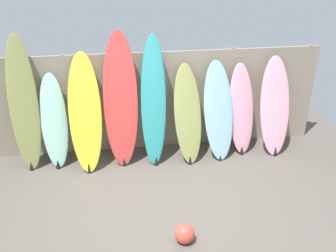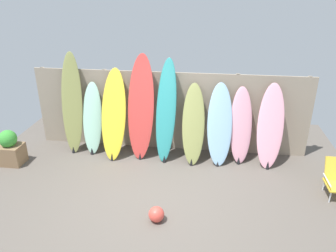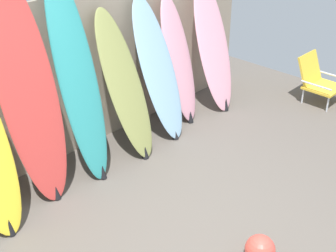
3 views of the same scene
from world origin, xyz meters
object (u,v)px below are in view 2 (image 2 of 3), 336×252
Objects in this scene: surfboard_red_3 at (141,108)px; surfboard_pink_7 at (241,126)px; surfboard_seafoam_1 at (92,119)px; planter_box at (10,149)px; surfboard_olive_0 at (72,104)px; surfboard_teal_4 at (166,111)px; surfboard_yellow_2 at (114,115)px; surfboard_olive_5 at (193,125)px; surfboard_pink_8 at (270,127)px; beach_ball at (156,214)px; surfboard_skyblue_6 at (220,125)px.

surfboard_pink_7 is at bearing 1.39° from surfboard_red_3.
surfboard_seafoam_1 reaches higher than planter_box.
surfboard_seafoam_1 is 0.98× the size of surfboard_pink_7.
surfboard_olive_0 is 1.03× the size of surfboard_teal_4.
surfboard_olive_0 reaches higher than surfboard_yellow_2.
surfboard_teal_4 is 1.31× the size of surfboard_olive_5.
surfboard_olive_0 is at bearing 178.68° from surfboard_pink_8.
surfboard_red_3 is 8.63× the size of beach_ball.
surfboard_pink_8 reaches higher than planter_box.
surfboard_olive_0 is at bearing 178.25° from surfboard_skyblue_6.
surfboard_red_3 is at bearing 16.09° from planter_box.
surfboard_teal_4 is (1.66, -0.07, 0.29)m from surfboard_seafoam_1.
surfboard_skyblue_6 is at bearing 0.68° from surfboard_yellow_2.
surfboard_olive_5 is at bearing -2.58° from surfboard_olive_0.
surfboard_yellow_2 is 0.88× the size of surfboard_teal_4.
surfboard_yellow_2 is at bearing -178.13° from surfboard_teal_4.
surfboard_yellow_2 is 1.14m from surfboard_teal_4.
surfboard_teal_4 is 1.35× the size of surfboard_pink_7.
beach_ball is (1.28, -2.13, -0.81)m from surfboard_yellow_2.
surfboard_pink_8 reaches higher than surfboard_pink_7.
surfboard_pink_7 reaches higher than surfboard_seafoam_1.
beach_ball is at bearing -133.09° from surfboard_pink_8.
surfboard_red_3 reaches higher than surfboard_olive_5.
surfboard_teal_4 is (1.13, 0.04, 0.13)m from surfboard_yellow_2.
beach_ball is at bearing -86.23° from surfboard_teal_4.
surfboard_seafoam_1 is 1.69m from surfboard_teal_4.
surfboard_pink_7 is (2.12, 0.05, -0.31)m from surfboard_red_3.
surfboard_yellow_2 reaches higher than surfboard_pink_8.
surfboard_yellow_2 is 7.36× the size of beach_ball.
surfboard_olive_5 reaches higher than surfboard_pink_7.
surfboard_olive_0 is at bearing 172.60° from surfboard_yellow_2.
surfboard_seafoam_1 is at bearing 177.15° from surfboard_red_3.
surfboard_skyblue_6 is 0.45m from surfboard_pink_7.
surfboard_seafoam_1 is 0.94× the size of surfboard_skyblue_6.
surfboard_seafoam_1 is 3.82m from surfboard_pink_8.
surfboard_olive_0 is 1.33× the size of surfboard_skyblue_6.
surfboard_pink_8 is at bearing 46.91° from beach_ball.
surfboard_yellow_2 is 1.19× the size of surfboard_pink_7.
surfboard_red_3 is 1.16m from surfboard_olive_5.
surfboard_olive_0 reaches higher than surfboard_seafoam_1.
surfboard_red_3 is 1.39× the size of surfboard_pink_7.
surfboard_seafoam_1 is 2.79m from surfboard_skyblue_6.
surfboard_seafoam_1 is 0.73× the size of surfboard_teal_4.
surfboard_olive_0 is 1.17× the size of surfboard_yellow_2.
surfboard_seafoam_1 is 0.83× the size of surfboard_yellow_2.
surfboard_teal_4 reaches higher than surfboard_pink_8.
surfboard_red_3 is 1.70m from surfboard_skyblue_6.
surfboard_olive_0 is 0.99× the size of surfboard_red_3.
surfboard_yellow_2 is 0.61m from surfboard_red_3.
surfboard_olive_0 is 2.10m from surfboard_teal_4.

